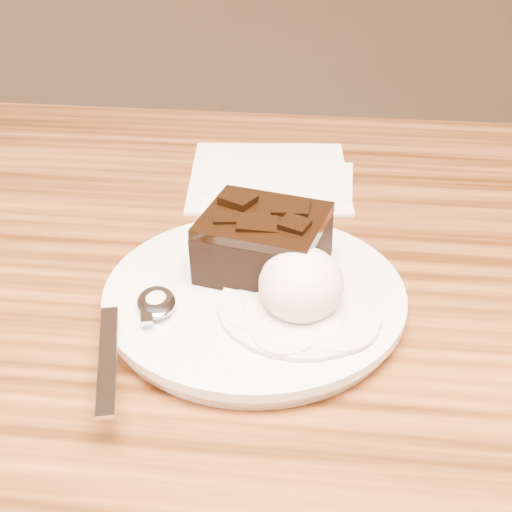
# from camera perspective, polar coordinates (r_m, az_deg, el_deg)

# --- Properties ---
(plate) EXTENTS (0.22, 0.22, 0.02)m
(plate) POSITION_cam_1_polar(r_m,az_deg,el_deg) (0.53, -0.12, -3.43)
(plate) COLOR white
(plate) RESTS_ON dining_table
(brownie) EXTENTS (0.10, 0.09, 0.04)m
(brownie) POSITION_cam_1_polar(r_m,az_deg,el_deg) (0.53, 0.59, 0.72)
(brownie) COLOR black
(brownie) RESTS_ON plate
(ice_cream_scoop) EXTENTS (0.06, 0.06, 0.05)m
(ice_cream_scoop) POSITION_cam_1_polar(r_m,az_deg,el_deg) (0.49, 3.55, -2.23)
(ice_cream_scoop) COLOR white
(ice_cream_scoop) RESTS_ON plate
(melt_puddle) EXTENTS (0.11, 0.11, 0.00)m
(melt_puddle) POSITION_cam_1_polar(r_m,az_deg,el_deg) (0.50, 3.48, -3.99)
(melt_puddle) COLOR silver
(melt_puddle) RESTS_ON plate
(spoon) EXTENTS (0.07, 0.16, 0.01)m
(spoon) POSITION_cam_1_polar(r_m,az_deg,el_deg) (0.51, -7.76, -3.73)
(spoon) COLOR silver
(spoon) RESTS_ON plate
(napkin) EXTENTS (0.17, 0.17, 0.01)m
(napkin) POSITION_cam_1_polar(r_m,az_deg,el_deg) (0.71, 1.02, 6.31)
(napkin) COLOR white
(napkin) RESTS_ON dining_table
(crumb_a) EXTENTS (0.01, 0.01, 0.00)m
(crumb_a) POSITION_cam_1_polar(r_m,az_deg,el_deg) (0.53, -1.24, -1.79)
(crumb_a) COLOR black
(crumb_a) RESTS_ON plate
(crumb_b) EXTENTS (0.01, 0.01, 0.00)m
(crumb_b) POSITION_cam_1_polar(r_m,az_deg,el_deg) (0.49, -0.51, -4.98)
(crumb_b) COLOR black
(crumb_b) RESTS_ON plate
(crumb_c) EXTENTS (0.00, 0.01, 0.00)m
(crumb_c) POSITION_cam_1_polar(r_m,az_deg,el_deg) (0.51, 0.86, -3.35)
(crumb_c) COLOR black
(crumb_c) RESTS_ON plate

